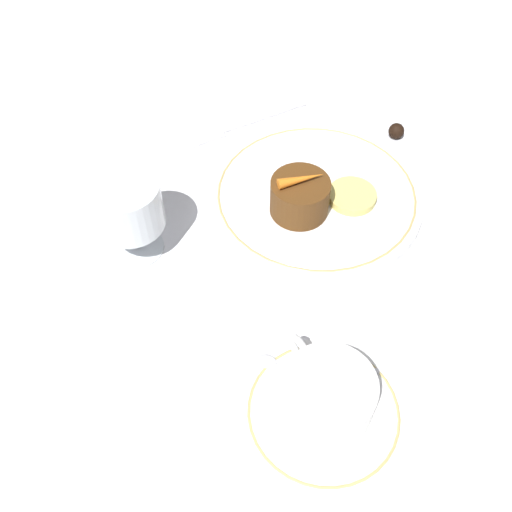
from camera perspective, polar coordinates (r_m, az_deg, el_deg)
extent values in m
plane|color=white|center=(0.74, 3.18, 4.81)|extent=(3.00, 3.00, 0.00)
cylinder|color=white|center=(0.75, 5.73, 5.63)|extent=(0.26, 0.26, 0.01)
torus|color=tan|center=(0.74, 5.77, 5.93)|extent=(0.24, 0.24, 0.00)
cylinder|color=white|center=(0.59, 6.41, -14.66)|extent=(0.16, 0.16, 0.01)
torus|color=tan|center=(0.59, 6.44, -14.51)|extent=(0.14, 0.14, 0.00)
cylinder|color=white|center=(0.56, 6.85, -13.24)|extent=(0.09, 0.09, 0.05)
cylinder|color=#331E0F|center=(0.56, 6.89, -13.09)|extent=(0.07, 0.07, 0.04)
torus|color=white|center=(0.58, 4.22, -9.03)|extent=(0.03, 0.01, 0.04)
cube|color=silver|center=(0.60, 6.83, -10.45)|extent=(0.06, 0.09, 0.00)
ellipsoid|color=silver|center=(0.60, 0.91, -9.99)|extent=(0.02, 0.03, 0.00)
cylinder|color=silver|center=(0.71, -11.21, 0.86)|extent=(0.06, 0.06, 0.01)
cylinder|color=silver|center=(0.69, -11.50, 2.04)|extent=(0.01, 0.01, 0.04)
cylinder|color=silver|center=(0.66, -12.16, 4.76)|extent=(0.08, 0.08, 0.06)
cylinder|color=maroon|center=(0.66, -12.01, 4.14)|extent=(0.07, 0.07, 0.03)
cube|color=silver|center=(0.87, 0.84, 13.14)|extent=(0.01, 0.13, 0.01)
cube|color=silver|center=(0.84, -4.75, 11.27)|extent=(0.02, 0.05, 0.01)
cylinder|color=#563314|center=(0.70, 3.94, 5.55)|extent=(0.07, 0.07, 0.05)
cone|color=orange|center=(0.68, 4.07, 7.23)|extent=(0.02, 0.06, 0.01)
cylinder|color=#EFE075|center=(0.74, 9.13, 5.66)|extent=(0.06, 0.06, 0.01)
sphere|color=black|center=(0.85, 13.22, 11.52)|extent=(0.02, 0.02, 0.02)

